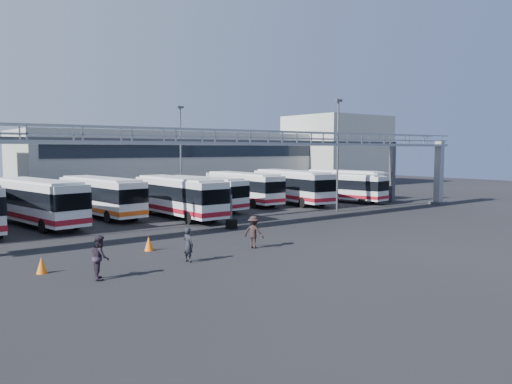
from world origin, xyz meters
TOP-DOWN VIEW (x-y plane):
  - ground at (0.00, 0.00)m, footprint 140.00×140.00m
  - gantry at (0.00, 5.87)m, footprint 51.40×5.15m
  - warehouse at (12.00, 38.00)m, footprint 42.00×14.00m
  - building_right at (38.00, 32.00)m, footprint 14.00×12.00m
  - light_pole_mid at (12.00, 7.00)m, footprint 0.70×0.35m
  - light_pole_back at (4.00, 22.00)m, footprint 0.70×0.35m
  - bus_2 at (-12.25, 14.16)m, footprint 4.51×11.66m
  - bus_3 at (-6.78, 16.09)m, footprint 3.74×11.21m
  - bus_4 at (-1.75, 11.75)m, footprint 2.81×11.22m
  - bus_5 at (2.49, 15.31)m, footprint 4.26×10.54m
  - bus_6 at (8.41, 16.85)m, footprint 2.64×10.84m
  - bus_7 at (12.99, 14.44)m, footprint 4.02×11.68m
  - bus_8 at (18.66, 12.66)m, footprint 4.03×10.31m
  - bus_9 at (22.73, 15.99)m, footprint 3.48×10.71m
  - pedestrian_a at (-9.16, -2.99)m, footprint 0.52×0.70m
  - pedestrian_b at (-13.90, -3.58)m, footprint 0.96×1.10m
  - pedestrian_c at (-4.39, -2.14)m, footprint 1.16×1.40m
  - cone_left at (-15.72, -0.98)m, footprint 0.54×0.54m
  - cone_right at (-9.56, 0.83)m, footprint 0.52×0.52m
  - tire_stack at (-1.44, 4.50)m, footprint 0.86×0.86m

SIDE VIEW (x-z plane):
  - ground at x=0.00m, z-range 0.00..0.00m
  - cone_left at x=-15.72m, z-range 0.00..0.76m
  - cone_right at x=-9.56m, z-range 0.00..0.80m
  - tire_stack at x=-1.44m, z-range -0.81..1.64m
  - pedestrian_a at x=-9.16m, z-range 0.00..1.76m
  - pedestrian_c at x=-4.39m, z-range 0.00..1.88m
  - pedestrian_b at x=-13.90m, z-range 0.00..1.94m
  - bus_8 at x=18.66m, z-range 0.16..3.22m
  - bus_5 at x=2.49m, z-range 0.17..3.29m
  - bus_9 at x=22.73m, z-range 0.17..3.37m
  - bus_6 at x=8.41m, z-range 0.17..3.46m
  - bus_3 at x=-6.78m, z-range 0.18..3.52m
  - bus_4 at x=-1.75m, z-range 0.18..3.57m
  - bus_2 at x=-12.25m, z-range 0.18..3.64m
  - bus_7 at x=12.99m, z-range 0.18..3.66m
  - warehouse at x=12.00m, z-range 0.00..8.00m
  - building_right at x=38.00m, z-range 0.00..11.00m
  - gantry at x=0.00m, z-range 1.96..9.06m
  - light_pole_mid at x=12.00m, z-range 0.62..10.83m
  - light_pole_back at x=4.00m, z-range 0.62..10.83m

